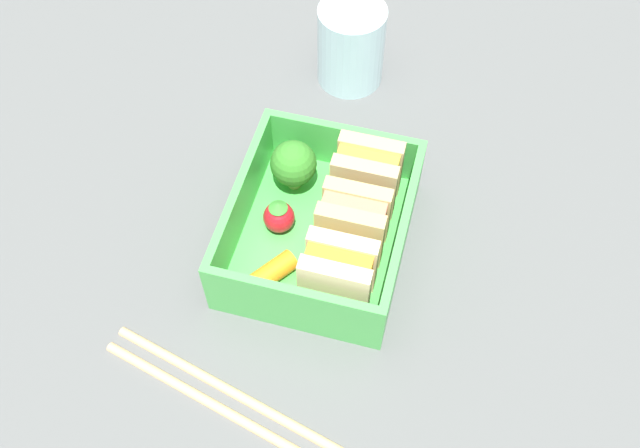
# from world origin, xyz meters

# --- Properties ---
(ground_plane) EXTENTS (1.20, 1.20, 0.02)m
(ground_plane) POSITION_xyz_m (0.00, 0.00, -0.01)
(ground_plane) COLOR #555657
(bento_tray) EXTENTS (0.15, 0.13, 0.01)m
(bento_tray) POSITION_xyz_m (0.00, 0.00, 0.01)
(bento_tray) COLOR green
(bento_tray) RESTS_ON ground_plane
(bento_rim) EXTENTS (0.15, 0.13, 0.04)m
(bento_rim) POSITION_xyz_m (0.00, 0.00, 0.03)
(bento_rim) COLOR green
(bento_rim) RESTS_ON bento_tray
(sandwich_left) EXTENTS (0.03, 0.05, 0.05)m
(sandwich_left) POSITION_xyz_m (-0.04, 0.02, 0.04)
(sandwich_left) COLOR tan
(sandwich_left) RESTS_ON bento_tray
(sandwich_center_left) EXTENTS (0.03, 0.05, 0.05)m
(sandwich_center_left) POSITION_xyz_m (0.00, 0.02, 0.04)
(sandwich_center_left) COLOR tan
(sandwich_center_left) RESTS_ON bento_tray
(sandwich_center) EXTENTS (0.03, 0.05, 0.05)m
(sandwich_center) POSITION_xyz_m (0.04, 0.02, 0.04)
(sandwich_center) COLOR beige
(sandwich_center) RESTS_ON bento_tray
(broccoli_floret) EXTENTS (0.04, 0.04, 0.04)m
(broccoli_floret) POSITION_xyz_m (-0.04, -0.03, 0.04)
(broccoli_floret) COLOR #97BC66
(broccoli_floret) RESTS_ON bento_tray
(strawberry_far_left) EXTENTS (0.02, 0.02, 0.03)m
(strawberry_far_left) POSITION_xyz_m (-0.00, -0.03, 0.03)
(strawberry_far_left) COLOR red
(strawberry_far_left) RESTS_ON bento_tray
(carrot_stick_far_left) EXTENTS (0.04, 0.04, 0.02)m
(carrot_stick_far_left) POSITION_xyz_m (0.05, -0.02, 0.02)
(carrot_stick_far_left) COLOR orange
(carrot_stick_far_left) RESTS_ON bento_tray
(chopstick_pair) EXTENTS (0.07, 0.19, 0.01)m
(chopstick_pair) POSITION_xyz_m (0.14, -0.03, 0.00)
(chopstick_pair) COLOR tan
(chopstick_pair) RESTS_ON ground_plane
(drinking_glass) EXTENTS (0.06, 0.06, 0.07)m
(drinking_glass) POSITION_xyz_m (-0.18, -0.02, 0.04)
(drinking_glass) COLOR silver
(drinking_glass) RESTS_ON ground_plane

